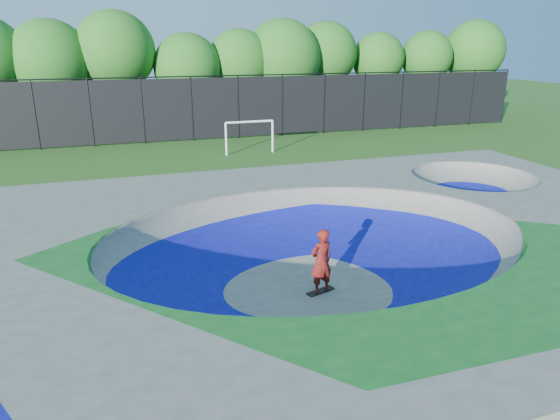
# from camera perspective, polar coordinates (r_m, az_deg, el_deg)

# --- Properties ---
(ground) EXTENTS (120.00, 120.00, 0.00)m
(ground) POSITION_cam_1_polar(r_m,az_deg,el_deg) (13.26, 4.12, -8.48)
(ground) COLOR #285317
(ground) RESTS_ON ground
(skate_deck) EXTENTS (22.00, 14.00, 1.50)m
(skate_deck) POSITION_cam_1_polar(r_m,az_deg,el_deg) (12.93, 4.19, -5.53)
(skate_deck) COLOR gray
(skate_deck) RESTS_ON ground
(skater) EXTENTS (0.70, 0.55, 1.71)m
(skater) POSITION_cam_1_polar(r_m,az_deg,el_deg) (12.50, 4.74, -5.89)
(skater) COLOR red
(skater) RESTS_ON ground
(skateboard) EXTENTS (0.81, 0.46, 0.05)m
(skateboard) POSITION_cam_1_polar(r_m,az_deg,el_deg) (12.87, 4.64, -9.25)
(skateboard) COLOR black
(skateboard) RESTS_ON ground
(soccer_goal) EXTENTS (2.82, 0.12, 1.86)m
(soccer_goal) POSITION_cam_1_polar(r_m,az_deg,el_deg) (28.35, -3.50, 9.01)
(soccer_goal) COLOR white
(soccer_goal) RESTS_ON ground
(fence) EXTENTS (48.09, 0.09, 4.04)m
(fence) POSITION_cam_1_polar(r_m,az_deg,el_deg) (32.45, -10.04, 11.44)
(fence) COLOR black
(fence) RESTS_ON ground
(treeline) EXTENTS (52.60, 6.60, 8.05)m
(treeline) POSITION_cam_1_polar(r_m,az_deg,el_deg) (36.93, -9.14, 16.70)
(treeline) COLOR #4C2F26
(treeline) RESTS_ON ground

